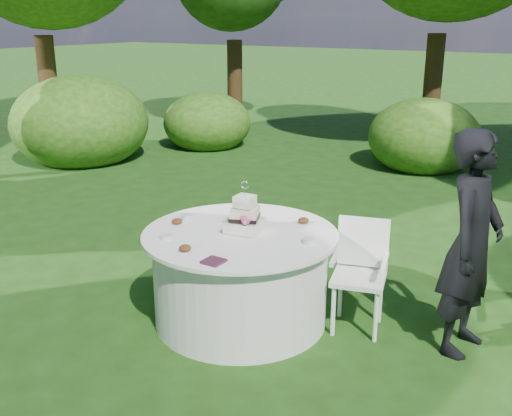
# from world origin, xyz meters

# --- Properties ---
(ground) EXTENTS (80.00, 80.00, 0.00)m
(ground) POSITION_xyz_m (0.00, 0.00, 0.00)
(ground) COLOR #1D380F
(ground) RESTS_ON ground
(napkins) EXTENTS (0.14, 0.14, 0.02)m
(napkins) POSITION_xyz_m (0.19, -0.60, 0.78)
(napkins) COLOR #471E33
(napkins) RESTS_ON table
(feather_plume) EXTENTS (0.48, 0.07, 0.01)m
(feather_plume) POSITION_xyz_m (-0.25, -0.44, 0.78)
(feather_plume) COLOR white
(feather_plume) RESTS_ON table
(guest) EXTENTS (0.45, 0.64, 1.68)m
(guest) POSITION_xyz_m (1.64, 0.56, 0.84)
(guest) COLOR black
(guest) RESTS_ON ground
(table) EXTENTS (1.56, 1.56, 0.77)m
(table) POSITION_xyz_m (0.00, 0.00, 0.39)
(table) COLOR silver
(table) RESTS_ON ground
(cake) EXTENTS (0.32, 0.32, 0.41)m
(cake) POSITION_xyz_m (0.02, 0.04, 0.88)
(cake) COLOR silver
(cake) RESTS_ON table
(chair) EXTENTS (0.51, 0.50, 0.88)m
(chair) POSITION_xyz_m (0.84, 0.46, 0.52)
(chair) COLOR white
(chair) RESTS_ON ground
(votives) EXTENTS (1.23, 0.96, 0.04)m
(votives) POSITION_xyz_m (-0.17, 0.02, 0.79)
(votives) COLOR silver
(votives) RESTS_ON table
(petal_cups) EXTENTS (0.95, 1.11, 0.05)m
(petal_cups) POSITION_xyz_m (-0.12, -0.07, 0.79)
(petal_cups) COLOR #562D16
(petal_cups) RESTS_ON table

